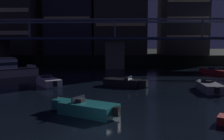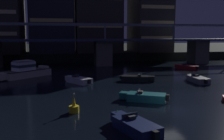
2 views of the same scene
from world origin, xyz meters
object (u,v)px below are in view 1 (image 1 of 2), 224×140
(tower_west_low, at_px, (18,3))
(speedboat_far_center, at_px, (86,108))
(cabin_cruiser_near_left, at_px, (6,70))
(speedboat_near_right, at_px, (215,72))
(river_bridge, at_px, (115,47))
(speedboat_mid_left, at_px, (48,82))
(tower_east_tall, at_px, (181,12))
(speedboat_mid_center, at_px, (209,87))
(speedboat_near_center, at_px, (124,82))

(tower_west_low, relative_size, speedboat_far_center, 5.22)
(cabin_cruiser_near_left, xyz_separation_m, speedboat_near_right, (30.92, 4.07, -0.64))
(river_bridge, xyz_separation_m, speedboat_far_center, (-1.08, -32.71, -3.74))
(river_bridge, xyz_separation_m, speedboat_mid_left, (-7.13, -20.98, -3.74))
(tower_west_low, bearing_deg, tower_east_tall, -0.30)
(river_bridge, xyz_separation_m, speedboat_near_right, (15.66, -10.07, -3.74))
(river_bridge, relative_size, speedboat_near_right, 20.76)
(speedboat_mid_center, height_order, speedboat_far_center, same)
(tower_east_tall, relative_size, speedboat_near_center, 4.01)
(speedboat_mid_center, bearing_deg, speedboat_far_center, -141.52)
(river_bridge, xyz_separation_m, speedboat_near_center, (1.60, -21.22, -3.74))
(tower_east_tall, distance_m, speedboat_near_right, 25.57)
(tower_west_low, relative_size, tower_east_tall, 1.26)
(tower_west_low, distance_m, speedboat_mid_left, 40.57)
(speedboat_near_right, height_order, speedboat_far_center, same)
(tower_west_low, bearing_deg, speedboat_mid_left, -63.00)
(river_bridge, xyz_separation_m, speedboat_mid_center, (10.13, -23.80, -3.74))
(tower_west_low, height_order, speedboat_near_right, tower_west_low)
(speedboat_near_right, relative_size, speedboat_mid_center, 0.93)
(cabin_cruiser_near_left, distance_m, speedboat_near_right, 31.19)
(tower_west_low, xyz_separation_m, tower_east_tall, (39.86, -0.21, -2.61))
(river_bridge, xyz_separation_m, tower_west_low, (-24.34, 12.80, 10.72))
(river_bridge, distance_m, tower_east_tall, 21.57)
(speedboat_near_right, distance_m, speedboat_mid_center, 14.81)
(tower_west_low, height_order, cabin_cruiser_near_left, tower_west_low)
(tower_east_tall, height_order, speedboat_mid_center, tower_east_tall)
(cabin_cruiser_near_left, distance_m, speedboat_near_center, 18.30)
(speedboat_mid_center, relative_size, speedboat_far_center, 1.06)
(cabin_cruiser_near_left, height_order, speedboat_near_right, cabin_cruiser_near_left)
(speedboat_mid_center, distance_m, speedboat_far_center, 14.32)
(speedboat_near_center, relative_size, speedboat_mid_center, 0.98)
(tower_east_tall, distance_m, speedboat_near_center, 38.44)
(tower_east_tall, relative_size, speedboat_mid_left, 4.30)
(cabin_cruiser_near_left, bearing_deg, speedboat_far_center, -52.66)
(river_bridge, distance_m, speedboat_mid_left, 22.47)
(speedboat_near_center, bearing_deg, speedboat_mid_left, 178.37)
(speedboat_mid_left, xyz_separation_m, speedboat_far_center, (6.05, -11.74, 0.00))
(tower_east_tall, height_order, speedboat_near_center, tower_east_tall)
(tower_west_low, height_order, speedboat_mid_left, tower_west_low)
(speedboat_near_center, bearing_deg, tower_east_tall, 67.62)
(speedboat_near_right, bearing_deg, river_bridge, 147.26)
(tower_west_low, distance_m, speedboat_mid_center, 52.32)
(cabin_cruiser_near_left, height_order, speedboat_near_center, cabin_cruiser_near_left)
(speedboat_mid_left, bearing_deg, speedboat_near_right, 25.58)
(cabin_cruiser_near_left, relative_size, speedboat_far_center, 1.66)
(tower_east_tall, height_order, cabin_cruiser_near_left, tower_east_tall)
(river_bridge, height_order, speedboat_near_right, river_bridge)
(river_bridge, bearing_deg, speedboat_near_right, -32.74)
(speedboat_near_right, height_order, speedboat_mid_center, same)
(speedboat_near_center, xyz_separation_m, speedboat_mid_center, (8.53, -2.58, 0.00))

